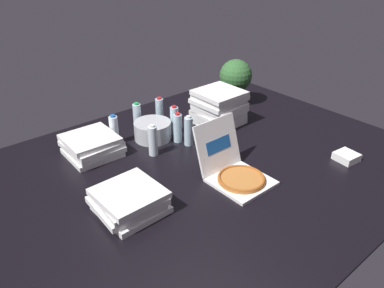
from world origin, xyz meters
The scene contains 15 objects.
ground_plane centered at (0.00, 0.00, -0.01)m, with size 3.20×2.40×0.02m, color black.
open_pizza_box centered at (0.09, -0.27, 0.07)m, with size 0.36×0.48×0.36m.
pizza_stack_center_near centered at (0.62, 0.43, 0.15)m, with size 0.40×0.39×0.30m.
pizza_stack_left_mid centered at (-0.48, 0.65, 0.08)m, with size 0.38×0.38×0.15m.
pizza_stack_right_near centered at (-0.63, -0.09, 0.08)m, with size 0.40×0.39×0.15m.
ice_bucket centered at (0.01, 0.57, 0.07)m, with size 0.30×0.30×0.15m, color #B7BABF.
water_bottle_0 centered at (0.01, 0.78, 0.12)m, with size 0.07×0.07×0.25m.
water_bottle_1 centered at (0.17, 0.30, 0.12)m, with size 0.07×0.07×0.25m.
water_bottle_2 centered at (-0.13, 0.36, 0.12)m, with size 0.07×0.07×0.25m.
water_bottle_3 centered at (-0.26, 0.69, 0.12)m, with size 0.07×0.07×0.25m.
water_bottle_4 centered at (0.20, 0.53, 0.12)m, with size 0.07×0.07×0.25m.
water_bottle_5 centered at (0.14, 0.40, 0.12)m, with size 0.07×0.07×0.25m.
water_bottle_6 centered at (0.22, 0.75, 0.12)m, with size 0.07×0.07×0.25m.
potted_plant centered at (1.04, 0.65, 0.25)m, with size 0.31×0.31×0.44m.
napkin_pile centered at (0.89, -0.63, 0.03)m, with size 0.15×0.15×0.06m, color white.
Camera 1 is at (-1.51, -1.70, 1.45)m, focal length 35.50 mm.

